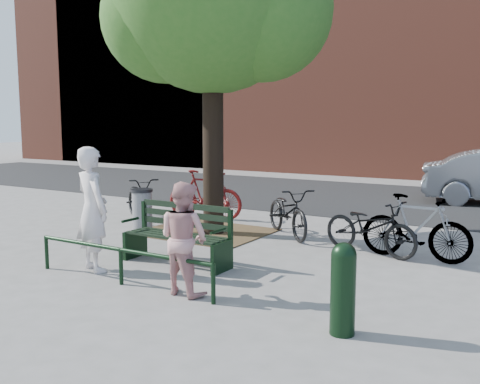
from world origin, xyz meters
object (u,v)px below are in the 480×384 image
Objects in this scene: bollard at (343,285)px; litter_bin at (142,211)px; person_right at (184,238)px; park_bench at (179,233)px; person_left at (92,209)px; bicycle_c at (288,212)px.

litter_bin is at bearing 151.68° from bollard.
person_right is at bearing 174.37° from bollard.
person_right is 3.97m from litter_bin.
person_right reaches higher than park_bench.
person_left is at bearing -130.56° from park_bench.
bollard is (2.20, -0.22, -0.20)m from person_right.
park_bench is 2.51m from litter_bin.
park_bench reaches higher than bollard.
person_right is 1.49× the size of bollard.
bollard is at bearing -178.89° from person_right.
person_left is 1.80m from person_right.
person_right is 2.22m from bollard.
litter_bin is 2.87m from bicycle_c.
person_right reaches higher than litter_bin.
park_bench is 1.79× the size of bollard.
bollard is 0.54× the size of bicycle_c.
person_left is at bearing 174.65° from bollard.
park_bench is 2.71m from bicycle_c.
person_left is (-0.83, -0.97, 0.44)m from park_bench.
litter_bin is at bearing 156.25° from bicycle_c.
litter_bin is (-3.00, 2.59, -0.28)m from person_right.
person_left reaches higher than bollard.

